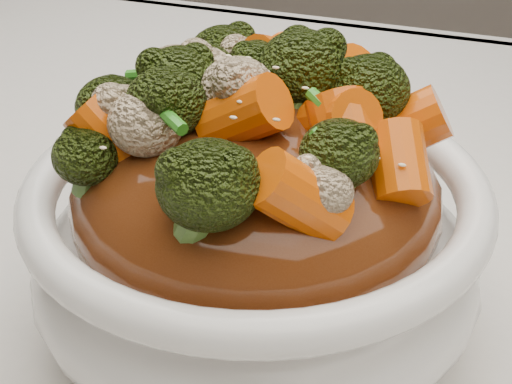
% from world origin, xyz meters
% --- Properties ---
extents(tablecloth, '(1.20, 0.80, 0.04)m').
position_xyz_m(tablecloth, '(0.00, 0.00, 0.73)').
color(tablecloth, silver).
rests_on(tablecloth, dining_table).
extents(bowl, '(0.24, 0.24, 0.08)m').
position_xyz_m(bowl, '(-0.05, -0.03, 0.79)').
color(bowl, white).
rests_on(bowl, tablecloth).
extents(sauce_base, '(0.19, 0.19, 0.09)m').
position_xyz_m(sauce_base, '(-0.05, -0.03, 0.82)').
color(sauce_base, '#54260E').
rests_on(sauce_base, bowl).
extents(carrots, '(0.19, 0.19, 0.05)m').
position_xyz_m(carrots, '(-0.05, -0.03, 0.88)').
color(carrots, '#D65306').
rests_on(carrots, sauce_base).
extents(broccoli, '(0.19, 0.19, 0.04)m').
position_xyz_m(broccoli, '(-0.05, -0.03, 0.88)').
color(broccoli, black).
rests_on(broccoli, sauce_base).
extents(cauliflower, '(0.19, 0.19, 0.03)m').
position_xyz_m(cauliflower, '(-0.05, -0.03, 0.87)').
color(cauliflower, tan).
rests_on(cauliflower, sauce_base).
extents(scallions, '(0.14, 0.14, 0.02)m').
position_xyz_m(scallions, '(-0.05, -0.03, 0.88)').
color(scallions, '#2D831E').
rests_on(scallions, sauce_base).
extents(sesame_seeds, '(0.17, 0.17, 0.01)m').
position_xyz_m(sesame_seeds, '(-0.05, -0.03, 0.88)').
color(sesame_seeds, beige).
rests_on(sesame_seeds, sauce_base).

